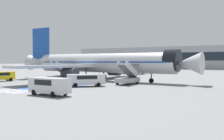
% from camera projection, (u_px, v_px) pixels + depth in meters
% --- Properties ---
extents(ground_plane, '(600.00, 600.00, 0.00)m').
position_uv_depth(ground_plane, '(102.00, 80.00, 51.83)').
color(ground_plane, slate).
extents(apron_leadline_yellow, '(74.09, 4.39, 0.01)m').
position_uv_depth(apron_leadline_yellow, '(102.00, 81.00, 51.32)').
color(apron_leadline_yellow, gold).
rests_on(apron_leadline_yellow, ground_plane).
extents(apron_stand_patch_blue, '(6.24, 9.95, 0.01)m').
position_uv_depth(apron_stand_patch_blue, '(53.00, 87.00, 39.31)').
color(apron_stand_patch_blue, '#2856A8').
rests_on(apron_stand_patch_blue, ground_plane).
extents(apron_walkway_bar_1, '(0.44, 3.60, 0.01)m').
position_uv_depth(apron_walkway_bar_1, '(5.00, 91.00, 33.92)').
color(apron_walkway_bar_1, silver).
rests_on(apron_walkway_bar_1, ground_plane).
extents(apron_walkway_bar_2, '(0.44, 3.60, 0.01)m').
position_uv_depth(apron_walkway_bar_2, '(11.00, 91.00, 33.33)').
color(apron_walkway_bar_2, silver).
rests_on(apron_walkway_bar_2, ground_plane).
extents(apron_walkway_bar_3, '(0.44, 3.60, 0.01)m').
position_uv_depth(apron_walkway_bar_3, '(18.00, 92.00, 32.74)').
color(apron_walkway_bar_3, silver).
rests_on(apron_walkway_bar_3, ground_plane).
extents(apron_walkway_bar_4, '(0.44, 3.60, 0.01)m').
position_uv_depth(apron_walkway_bar_4, '(24.00, 92.00, 32.15)').
color(apron_walkway_bar_4, silver).
rests_on(apron_walkway_bar_4, ground_plane).
extents(airliner, '(39.97, 35.62, 11.41)m').
position_uv_depth(airliner, '(98.00, 63.00, 51.60)').
color(airliner, silver).
rests_on(airliner, ground_plane).
extents(boarding_stairs_forward, '(2.47, 5.33, 4.05)m').
position_uv_depth(boarding_stairs_forward, '(128.00, 78.00, 43.11)').
color(boarding_stairs_forward, '#ADB2BA').
rests_on(boarding_stairs_forward, ground_plane).
extents(boarding_stairs_aft, '(2.47, 5.33, 3.82)m').
position_uv_depth(boarding_stairs_aft, '(60.00, 76.00, 51.24)').
color(boarding_stairs_aft, '#ADB2BA').
rests_on(boarding_stairs_aft, ground_plane).
extents(fuel_tanker, '(9.56, 3.69, 3.34)m').
position_uv_depth(fuel_tanker, '(131.00, 68.00, 77.99)').
color(fuel_tanker, '#38383D').
rests_on(fuel_tanker, ground_plane).
extents(service_van_0, '(5.28, 5.33, 1.85)m').
position_uv_depth(service_van_0, '(86.00, 79.00, 39.49)').
color(service_van_0, silver).
rests_on(service_van_0, ground_plane).
extents(service_van_1, '(3.22, 4.88, 1.80)m').
position_uv_depth(service_van_1, '(2.00, 75.00, 49.80)').
color(service_van_1, yellow).
rests_on(service_van_1, ground_plane).
extents(service_van_2, '(5.05, 2.32, 1.96)m').
position_uv_depth(service_van_2, '(49.00, 85.00, 29.12)').
color(service_van_2, silver).
rests_on(service_van_2, ground_plane).
extents(ground_crew_0, '(0.38, 0.49, 1.84)m').
position_uv_depth(ground_crew_0, '(99.00, 78.00, 43.91)').
color(ground_crew_0, '#191E38').
rests_on(ground_crew_0, ground_plane).
extents(ground_crew_1, '(0.27, 0.45, 1.65)m').
position_uv_depth(ground_crew_1, '(103.00, 78.00, 45.57)').
color(ground_crew_1, '#2D2D33').
rests_on(ground_crew_1, ground_plane).
extents(terminal_building, '(101.36, 12.10, 11.01)m').
position_uv_depth(terminal_building, '(169.00, 58.00, 134.10)').
color(terminal_building, '#9EA3A8').
rests_on(terminal_building, ground_plane).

